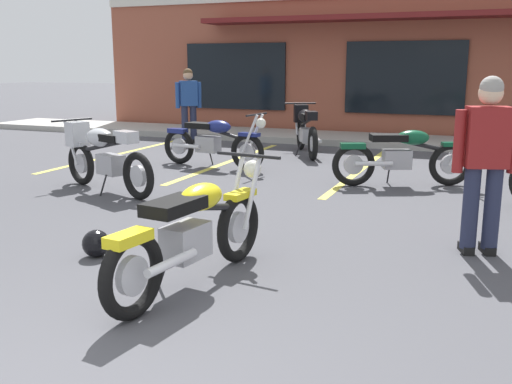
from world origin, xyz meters
name	(u,v)px	position (x,y,z in m)	size (l,w,h in m)	color
ground_plane	(274,236)	(0.00, 3.73, 0.00)	(80.00, 80.00, 0.00)	#47474C
sidewalk_kerb	(394,141)	(0.00, 11.55, 0.07)	(22.00, 1.80, 0.14)	#A8A59E
brick_storefront_building	(420,62)	(0.00, 15.34, 1.81)	(16.36, 6.48, 3.62)	brown
painted_stall_lines	(360,170)	(0.00, 7.95, 0.00)	(9.89, 4.80, 0.01)	#DBCC4C
motorcycle_foreground_classic	(194,231)	(-0.11, 2.15, 0.46)	(0.71, 2.10, 0.98)	black
motorcycle_black_cruiser	(213,141)	(-2.45, 7.27, 0.46)	(2.10, 0.72, 0.98)	black
motorcycle_blue_standard	(404,155)	(0.87, 6.89, 0.46)	(1.99, 1.12, 0.98)	black
motorcycle_green_cafe_racer	(306,128)	(-1.42, 9.37, 0.53)	(1.22, 1.94, 0.98)	black
motorcycle_orange_scrambler	(103,154)	(-3.04, 4.95, 0.53)	(2.01, 1.07, 0.98)	black
person_in_black_shirt	(189,101)	(-4.43, 10.06, 0.95)	(0.52, 0.47, 1.68)	black
person_by_back_row	(486,155)	(2.01, 3.89, 0.95)	(0.60, 0.36, 1.68)	black
helmet_on_pavement	(96,243)	(-1.31, 2.45, 0.13)	(0.26, 0.26, 0.26)	black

